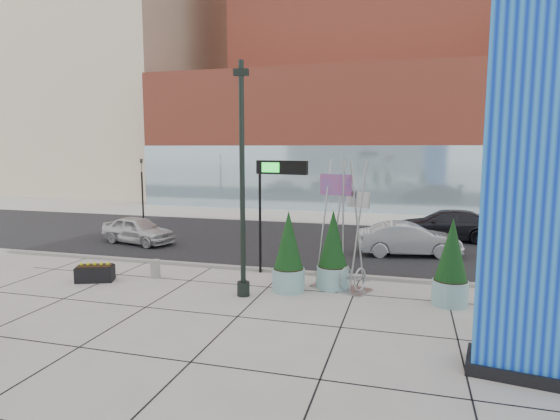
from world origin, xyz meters
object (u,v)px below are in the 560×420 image
(public_art_sculpture, at_px, (342,255))
(car_silver_mid, at_px, (409,239))
(blue_pylon, at_px, (554,162))
(lamp_post, at_px, (242,203))
(concrete_bollard, at_px, (155,269))
(overhead_street_sign, at_px, (279,177))
(car_white_west, at_px, (138,230))

(public_art_sculpture, distance_m, car_silver_mid, 6.25)
(blue_pylon, distance_m, public_art_sculpture, 7.88)
(blue_pylon, bearing_deg, public_art_sculpture, 143.23)
(lamp_post, xyz_separation_m, public_art_sculpture, (3.02, 1.62, -1.91))
(blue_pylon, relative_size, public_art_sculpture, 2.10)
(concrete_bollard, bearing_deg, public_art_sculpture, 4.20)
(overhead_street_sign, xyz_separation_m, car_silver_mid, (4.82, 4.55, -3.02))
(lamp_post, xyz_separation_m, concrete_bollard, (-3.91, 1.12, -2.75))
(blue_pylon, xyz_separation_m, car_silver_mid, (-2.76, 10.95, -3.84))
(car_white_west, height_order, car_silver_mid, car_silver_mid)
(overhead_street_sign, height_order, car_silver_mid, overhead_street_sign)
(public_art_sculpture, relative_size, car_silver_mid, 1.00)
(lamp_post, bearing_deg, car_white_west, 141.09)
(concrete_bollard, relative_size, car_silver_mid, 0.15)
(concrete_bollard, distance_m, car_silver_mid, 11.12)
(public_art_sculpture, bearing_deg, concrete_bollard, -154.10)
(concrete_bollard, height_order, car_silver_mid, car_silver_mid)
(lamp_post, distance_m, overhead_street_sign, 3.01)
(blue_pylon, height_order, concrete_bollard, blue_pylon)
(overhead_street_sign, bearing_deg, car_silver_mid, 53.61)
(blue_pylon, xyz_separation_m, public_art_sculpture, (-4.95, 5.11, -3.40))
(lamp_post, bearing_deg, public_art_sculpture, 28.30)
(lamp_post, relative_size, car_silver_mid, 1.68)
(lamp_post, relative_size, public_art_sculpture, 1.68)
(public_art_sculpture, height_order, car_white_west, public_art_sculpture)
(blue_pylon, bearing_deg, concrete_bollard, 167.99)
(public_art_sculpture, bearing_deg, blue_pylon, -24.24)
(public_art_sculpture, height_order, overhead_street_sign, public_art_sculpture)
(lamp_post, height_order, public_art_sculpture, lamp_post)
(public_art_sculpture, distance_m, car_white_west, 12.11)
(lamp_post, distance_m, public_art_sculpture, 3.92)
(concrete_bollard, bearing_deg, overhead_street_sign, 22.68)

